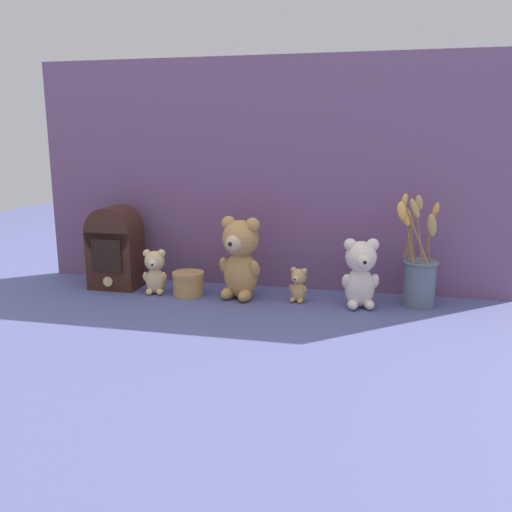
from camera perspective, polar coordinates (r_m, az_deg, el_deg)
ground_plane at (r=1.61m, az=-0.16°, el=-4.69°), size 4.00×4.00×0.00m
backdrop_wall at (r=1.71m, az=1.11°, el=8.48°), size 1.50×0.02×0.71m
teddy_bear_large at (r=1.60m, az=-1.69°, el=-0.03°), size 0.14×0.12×0.25m
teddy_bear_medium at (r=1.55m, az=10.95°, el=-1.65°), size 0.11×0.10×0.20m
teddy_bear_small at (r=1.69m, az=-10.61°, el=-1.53°), size 0.08×0.07×0.14m
teddy_bear_tiny at (r=1.59m, az=4.49°, el=-2.96°), size 0.06×0.05×0.10m
flower_vase at (r=1.60m, az=16.77°, el=-1.57°), size 0.13×0.16×0.32m
vintage_radio at (r=1.78m, az=-14.60°, el=1.01°), size 0.15×0.12×0.26m
decorative_tin_tall at (r=1.67m, az=-7.13°, el=-2.87°), size 0.10×0.10×0.07m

